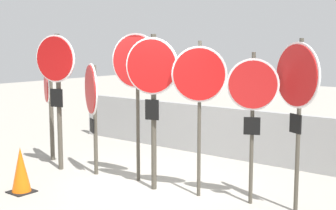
% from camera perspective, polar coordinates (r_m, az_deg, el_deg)
% --- Properties ---
extents(ground_plane, '(40.00, 40.00, 0.00)m').
position_cam_1_polar(ground_plane, '(8.10, -2.64, -9.65)').
color(ground_plane, gray).
extents(fence_back, '(8.19, 0.12, 1.06)m').
position_cam_1_polar(fence_back, '(9.94, 6.78, -3.32)').
color(fence_back, gray).
rests_on(fence_back, ground).
extents(stop_sign_0, '(0.59, 0.37, 1.92)m').
position_cam_1_polar(stop_sign_0, '(9.79, -14.34, 0.80)').
color(stop_sign_0, '#474238').
rests_on(stop_sign_0, ground).
extents(stop_sign_1, '(0.86, 0.23, 2.57)m').
position_cam_1_polar(stop_sign_1, '(8.94, -13.44, 3.43)').
color(stop_sign_1, '#474238').
rests_on(stop_sign_1, ground).
extents(stop_sign_2, '(0.81, 0.50, 2.04)m').
position_cam_1_polar(stop_sign_2, '(8.52, -9.28, 0.97)').
color(stop_sign_2, '#474238').
rests_on(stop_sign_2, ground).
extents(stop_sign_3, '(0.92, 0.22, 2.56)m').
position_cam_1_polar(stop_sign_3, '(7.96, -3.93, 4.15)').
color(stop_sign_3, '#474238').
rests_on(stop_sign_3, ground).
extents(stop_sign_4, '(0.88, 0.27, 2.54)m').
position_cam_1_polar(stop_sign_4, '(7.47, -1.93, 2.68)').
color(stop_sign_4, '#474238').
rests_on(stop_sign_4, ground).
extents(stop_sign_5, '(0.78, 0.41, 2.43)m').
position_cam_1_polar(stop_sign_5, '(7.14, 3.82, 2.71)').
color(stop_sign_5, '#474238').
rests_on(stop_sign_5, ground).
extents(stop_sign_6, '(0.70, 0.35, 2.27)m').
position_cam_1_polar(stop_sign_6, '(6.89, 10.28, 1.03)').
color(stop_sign_6, '#474238').
rests_on(stop_sign_6, ground).
extents(stop_sign_7, '(0.82, 0.46, 2.46)m').
position_cam_1_polar(stop_sign_7, '(6.69, 15.45, 2.18)').
color(stop_sign_7, '#474238').
rests_on(stop_sign_7, ground).
extents(traffic_cone_0, '(0.37, 0.37, 0.75)m').
position_cam_1_polar(traffic_cone_0, '(7.95, -17.50, -7.57)').
color(traffic_cone_0, black).
rests_on(traffic_cone_0, ground).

